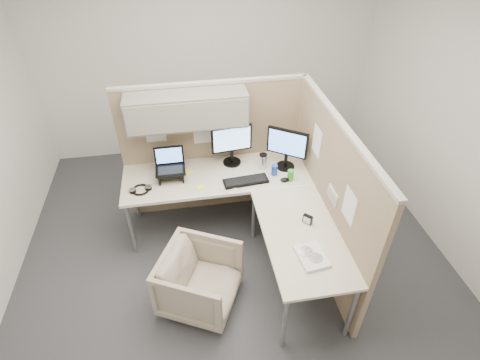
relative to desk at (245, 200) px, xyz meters
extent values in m
plane|color=#343539|center=(-0.12, -0.13, -0.69)|extent=(4.50, 4.50, 0.00)
cube|color=#957E62|center=(-0.22, 0.77, 0.11)|extent=(2.00, 0.05, 1.60)
cube|color=#A8A399|center=(-0.22, 0.77, 0.93)|extent=(2.00, 0.06, 0.03)
cube|color=slate|center=(-0.47, 0.62, 0.73)|extent=(1.20, 0.34, 0.34)
cube|color=gray|center=(-0.47, 0.45, 0.73)|extent=(1.18, 0.01, 0.30)
plane|color=white|center=(-0.82, 0.75, 0.46)|extent=(0.26, 0.00, 0.26)
plane|color=white|center=(-0.32, 0.75, 0.39)|extent=(0.26, 0.00, 0.26)
cube|color=#957E62|center=(0.78, -0.23, 0.11)|extent=(0.05, 2.00, 1.60)
cube|color=#A8A399|center=(0.78, -0.23, 0.93)|extent=(0.06, 2.00, 0.03)
cube|color=#A8A399|center=(0.78, 0.77, 0.11)|extent=(0.06, 0.06, 1.60)
cube|color=silver|center=(0.75, -0.38, 0.27)|extent=(0.02, 0.20, 0.12)
cube|color=gray|center=(0.73, -0.38, 0.27)|extent=(0.00, 0.16, 0.09)
plane|color=white|center=(0.75, 0.17, 0.51)|extent=(0.00, 0.26, 0.26)
plane|color=white|center=(0.75, -0.68, 0.41)|extent=(0.00, 0.26, 0.26)
cube|color=beige|center=(-0.22, 0.41, 0.03)|extent=(2.00, 0.68, 0.03)
cube|color=beige|center=(0.41, -0.58, 0.03)|extent=(0.68, 1.30, 0.03)
cube|color=white|center=(-0.22, 0.07, 0.03)|extent=(2.00, 0.02, 0.03)
cylinder|color=gray|center=(-1.17, 0.12, -0.34)|extent=(0.04, 0.04, 0.70)
cylinder|color=gray|center=(-1.17, 0.70, -0.34)|extent=(0.04, 0.04, 0.70)
cylinder|color=gray|center=(0.13, -1.18, -0.34)|extent=(0.04, 0.04, 0.70)
cylinder|color=gray|center=(0.71, -1.18, -0.34)|extent=(0.04, 0.04, 0.70)
cylinder|color=gray|center=(0.13, 0.12, -0.34)|extent=(0.04, 0.04, 0.70)
imported|color=#B6A590|center=(-0.52, -0.60, -0.35)|extent=(0.84, 0.86, 0.67)
cylinder|color=black|center=(-0.04, 0.60, 0.05)|extent=(0.20, 0.20, 0.02)
cylinder|color=black|center=(-0.04, 0.60, 0.13)|extent=(0.04, 0.04, 0.15)
cube|color=black|center=(-0.04, 0.60, 0.36)|extent=(0.44, 0.08, 0.30)
cube|color=#8CB9F3|center=(-0.03, 0.58, 0.36)|extent=(0.40, 0.05, 0.26)
cylinder|color=black|center=(0.53, 0.42, 0.05)|extent=(0.20, 0.20, 0.02)
cylinder|color=black|center=(0.53, 0.42, 0.13)|extent=(0.04, 0.04, 0.15)
cube|color=black|center=(0.53, 0.42, 0.36)|extent=(0.38, 0.28, 0.30)
cube|color=#5B8FF9|center=(0.52, 0.40, 0.36)|extent=(0.33, 0.23, 0.26)
cube|color=black|center=(-0.71, 0.41, 0.14)|extent=(0.27, 0.22, 0.01)
cube|color=black|center=(-0.83, 0.41, 0.10)|extent=(0.02, 0.20, 0.11)
cube|color=black|center=(-0.59, 0.41, 0.10)|extent=(0.02, 0.20, 0.11)
cube|color=black|center=(-0.71, 0.41, 0.16)|extent=(0.30, 0.22, 0.02)
cube|color=black|center=(-0.71, 0.54, 0.26)|extent=(0.30, 0.05, 0.20)
cube|color=#598CF2|center=(-0.71, 0.53, 0.26)|extent=(0.27, 0.04, 0.16)
cube|color=black|center=(0.06, 0.23, 0.05)|extent=(0.48, 0.19, 0.02)
ellipsoid|color=black|center=(0.46, 0.18, 0.06)|extent=(0.10, 0.07, 0.03)
cylinder|color=silver|center=(0.28, 0.44, 0.13)|extent=(0.08, 0.08, 0.17)
cylinder|color=black|center=(0.28, 0.44, 0.22)|extent=(0.08, 0.08, 0.01)
cylinder|color=#268C1E|center=(0.52, 0.19, 0.10)|extent=(0.07, 0.07, 0.12)
cylinder|color=#1E3FA5|center=(0.38, 0.31, 0.10)|extent=(0.07, 0.07, 0.12)
cube|color=#F8F241|center=(-0.42, 0.22, 0.05)|extent=(0.10, 0.10, 0.01)
cube|color=#F8F241|center=(-0.09, 0.18, 0.05)|extent=(0.08, 0.08, 0.01)
cube|color=#F8F241|center=(-0.53, 0.51, 0.05)|extent=(0.10, 0.10, 0.01)
torus|color=black|center=(-1.02, 0.27, 0.06)|extent=(0.20, 0.20, 0.02)
cylinder|color=black|center=(-1.10, 0.26, 0.06)|extent=(0.07, 0.07, 0.03)
cylinder|color=black|center=(-0.94, 0.28, 0.06)|extent=(0.07, 0.07, 0.03)
cube|color=white|center=(0.41, -0.86, 0.06)|extent=(0.26, 0.31, 0.03)
cylinder|color=silver|center=(0.43, -0.89, 0.07)|extent=(0.12, 0.12, 0.00)
cylinder|color=silver|center=(0.37, -0.81, 0.08)|extent=(0.12, 0.12, 0.00)
cube|color=black|center=(0.50, -0.45, 0.09)|extent=(0.09, 0.09, 0.09)
cube|color=white|center=(0.49, -0.47, 0.09)|extent=(0.05, 0.05, 0.07)
camera|label=1|loc=(-0.52, -2.77, 2.48)|focal=28.00mm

